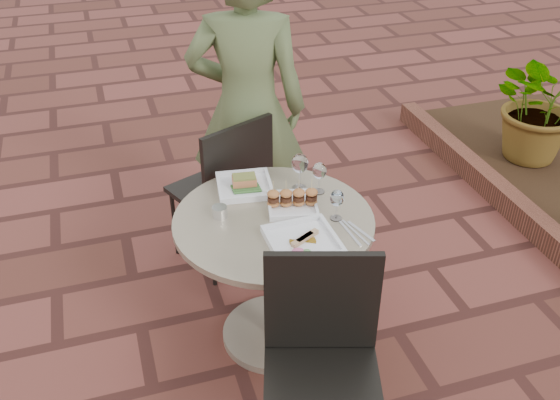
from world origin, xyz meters
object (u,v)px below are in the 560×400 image
object	(u,v)px
chair_far	(227,183)
diner	(248,109)
chair_near	(322,350)
plate_salmon	(245,185)
plate_tuna	(303,241)
plate_sliders	(292,201)
cafe_table	(274,261)

from	to	relation	value
chair_far	diner	distance (m)	0.41
chair_near	chair_far	bearing A→B (deg)	110.19
chair_near	plate_salmon	bearing A→B (deg)	110.88
chair_far	chair_near	world-z (taller)	same
plate_salmon	diner	bearing A→B (deg)	73.25
chair_near	plate_salmon	distance (m)	0.94
chair_far	diner	bearing A→B (deg)	-158.32
chair_near	plate_tuna	distance (m)	0.47
diner	plate_tuna	size ratio (longest dim) A/B	6.08
chair_far	plate_sliders	size ratio (longest dim) A/B	3.51
cafe_table	diner	world-z (taller)	diner
chair_near	plate_tuna	xyz separation A→B (m)	(0.07, 0.42, 0.20)
plate_salmon	plate_tuna	world-z (taller)	plate_salmon
cafe_table	chair_near	size ratio (longest dim) A/B	0.97
diner	plate_salmon	bearing A→B (deg)	91.71
diner	cafe_table	bearing A→B (deg)	101.43
plate_tuna	cafe_table	bearing A→B (deg)	105.20
chair_far	plate_sliders	bearing A→B (deg)	82.97
chair_far	diner	xyz separation A→B (m)	(0.17, 0.17, 0.33)
chair_near	plate_sliders	bearing A→B (deg)	98.37
plate_salmon	plate_tuna	distance (m)	0.51
cafe_table	chair_far	xyz separation A→B (m)	(-0.07, 0.64, 0.07)
cafe_table	plate_tuna	world-z (taller)	plate_tuna
plate_tuna	plate_salmon	bearing A→B (deg)	103.58
diner	plate_sliders	world-z (taller)	diner
cafe_table	plate_sliders	bearing A→B (deg)	28.63
chair_near	diner	bearing A→B (deg)	103.30
chair_near	diner	size ratio (longest dim) A/B	0.53
plate_sliders	plate_tuna	xyz separation A→B (m)	(-0.05, -0.28, -0.02)
plate_tuna	plate_sliders	bearing A→B (deg)	80.48
chair_far	chair_near	size ratio (longest dim) A/B	1.00
chair_near	plate_tuna	world-z (taller)	chair_near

